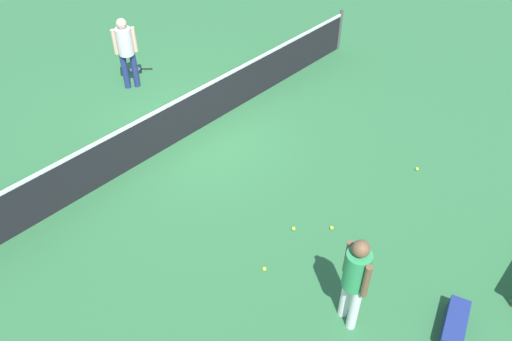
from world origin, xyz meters
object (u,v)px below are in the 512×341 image
tennis_racket_far_player (136,69)px  tennis_ball_baseline (332,228)px  tennis_ball_near_player (264,269)px  tennis_ball_midcourt (294,229)px  player_far_side (126,48)px  equipment_bag (455,323)px  tennis_ball_by_net (417,169)px  player_near_side (355,277)px

tennis_racket_far_player → tennis_ball_baseline: (-0.87, -6.71, 0.02)m
tennis_ball_near_player → tennis_ball_midcourt: bearing=12.8°
player_far_side → tennis_ball_midcourt: player_far_side is taller
tennis_racket_far_player → equipment_bag: equipment_bag is taller
equipment_bag → player_far_side: bearing=85.5°
tennis_ball_midcourt → equipment_bag: size_ratio=0.08×
tennis_ball_by_net → tennis_ball_midcourt: (-2.81, 0.72, 0.00)m
tennis_racket_far_player → tennis_ball_by_net: (1.47, -6.98, 0.02)m
player_far_side → tennis_ball_baseline: 6.23m
player_near_side → tennis_ball_by_net: (3.59, 0.95, -0.98)m
player_near_side → tennis_racket_far_player: size_ratio=3.16×
tennis_ball_near_player → tennis_ball_baseline: same height
equipment_bag → tennis_ball_baseline: bearing=82.4°
player_far_side → equipment_bag: size_ratio=2.01×
player_near_side → tennis_racket_far_player: (2.12, 7.93, -1.00)m
player_far_side → tennis_racket_far_player: size_ratio=3.16×
player_far_side → equipment_bag: player_far_side is taller
tennis_ball_near_player → tennis_ball_baseline: bearing=-9.5°
player_far_side → tennis_ball_midcourt: bearing=-98.2°
player_near_side → tennis_ball_midcourt: (0.78, 1.68, -0.98)m
tennis_racket_far_player → tennis_ball_baseline: tennis_ball_baseline is taller
tennis_ball_near_player → equipment_bag: (1.10, -2.65, 0.11)m
tennis_ball_near_player → player_near_side: bearing=-83.1°
tennis_ball_by_net → tennis_ball_midcourt: same height
player_near_side → tennis_racket_far_player: bearing=75.1°
equipment_bag → tennis_ball_near_player: bearing=112.6°
tennis_ball_near_player → tennis_ball_by_net: (3.77, -0.50, 0.00)m
player_near_side → player_far_side: size_ratio=1.00×
player_near_side → tennis_ball_baseline: (1.25, 1.22, -0.98)m
player_near_side → tennis_ball_near_player: size_ratio=25.76×
player_far_side → tennis_ball_by_net: (1.99, -6.41, -0.98)m
tennis_ball_midcourt → player_far_side: bearing=81.8°
player_near_side → tennis_ball_baseline: 2.00m
tennis_ball_by_net → tennis_ball_baseline: bearing=173.6°
tennis_ball_by_net → equipment_bag: bearing=-141.2°
player_far_side → tennis_ball_near_player: size_ratio=25.76×
tennis_racket_far_player → tennis_ball_near_player: (-2.29, -6.48, 0.02)m
tennis_racket_far_player → equipment_bag: (-1.19, -9.12, 0.13)m
player_far_side → tennis_racket_far_player: (0.52, 0.57, -1.00)m
tennis_ball_by_net → player_near_side: bearing=-165.1°
equipment_bag → tennis_ball_midcourt: bearing=92.8°
player_near_side → equipment_bag: (0.92, -1.19, -0.87)m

